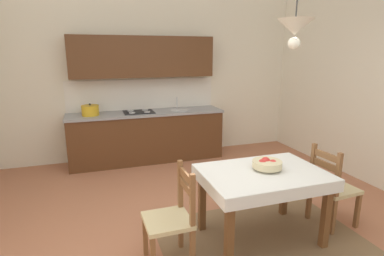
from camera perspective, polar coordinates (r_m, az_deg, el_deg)
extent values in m
cube|color=#AD6B4C|center=(3.58, 3.44, -19.84)|extent=(6.13, 6.47, 0.10)
cube|color=silver|center=(5.86, -7.59, 15.13)|extent=(6.13, 0.12, 4.16)
cube|color=#806243|center=(3.52, 13.16, -19.79)|extent=(2.10, 1.60, 0.01)
cube|color=#56331C|center=(5.66, -8.24, -1.70)|extent=(2.69, 0.60, 0.86)
cube|color=gray|center=(5.55, -8.38, 2.75)|extent=(2.72, 0.63, 0.04)
cube|color=white|center=(5.80, -9.02, 6.15)|extent=(2.69, 0.01, 0.55)
cube|color=#56331C|center=(5.59, -9.00, 12.82)|extent=(2.48, 0.34, 0.70)
cube|color=black|center=(5.53, -7.59, -6.27)|extent=(2.65, 0.02, 0.09)
cylinder|color=silver|center=(5.69, -2.38, 3.31)|extent=(0.34, 0.34, 0.02)
cylinder|color=silver|center=(5.80, -2.78, 4.67)|extent=(0.02, 0.02, 0.22)
cube|color=black|center=(5.53, -9.78, 2.94)|extent=(0.52, 0.42, 0.01)
cylinder|color=silver|center=(5.42, -10.98, 2.78)|extent=(0.11, 0.11, 0.01)
cylinder|color=silver|center=(5.46, -8.27, 2.97)|extent=(0.11, 0.11, 0.01)
cylinder|color=silver|center=(5.61, -11.26, 3.15)|extent=(0.11, 0.11, 0.01)
cylinder|color=silver|center=(5.65, -8.64, 3.33)|extent=(0.11, 0.11, 0.01)
cylinder|color=gold|center=(5.44, -18.22, 3.00)|extent=(0.28, 0.28, 0.15)
cylinder|color=gold|center=(5.43, -18.28, 3.88)|extent=(0.29, 0.29, 0.02)
sphere|color=black|center=(5.42, -18.30, 4.14)|extent=(0.04, 0.04, 0.04)
cube|color=brown|center=(3.25, 12.95, -8.03)|extent=(1.18, 0.82, 0.02)
cube|color=brown|center=(2.92, 6.87, -18.71)|extent=(0.07, 0.07, 0.73)
cube|color=brown|center=(3.46, 23.46, -14.35)|extent=(0.07, 0.07, 0.73)
cube|color=brown|center=(3.48, 1.86, -12.97)|extent=(0.07, 0.07, 0.73)
cube|color=brown|center=(3.94, 16.69, -10.24)|extent=(0.07, 0.07, 0.73)
cube|color=white|center=(3.25, 12.96, -7.81)|extent=(1.24, 0.88, 0.00)
cube|color=white|center=(2.94, 17.39, -11.78)|extent=(1.24, 0.01, 0.12)
cube|color=white|center=(3.62, 9.31, -6.39)|extent=(1.24, 0.01, 0.12)
cube|color=white|center=(3.01, 2.62, -10.49)|extent=(0.01, 0.87, 0.12)
cube|color=white|center=(3.62, 21.38, -7.22)|extent=(0.01, 0.87, 0.12)
cube|color=#D1BC89|center=(3.92, 24.79, -10.06)|extent=(0.45, 0.45, 0.04)
cube|color=brown|center=(4.24, 24.39, -11.52)|extent=(0.05, 0.05, 0.41)
cube|color=brown|center=(4.03, 28.16, -13.28)|extent=(0.05, 0.05, 0.41)
cube|color=brown|center=(3.89, 21.07, -9.26)|extent=(0.05, 0.05, 0.93)
cube|color=brown|center=(3.67, 24.95, -11.10)|extent=(0.05, 0.05, 0.93)
cube|color=brown|center=(3.65, 23.50, -4.70)|extent=(0.05, 0.32, 0.07)
cube|color=brown|center=(3.68, 23.34, -6.26)|extent=(0.05, 0.32, 0.07)
cube|color=#D1BC89|center=(2.96, -4.54, -16.63)|extent=(0.42, 0.42, 0.04)
cube|color=brown|center=(3.20, -8.62, -18.97)|extent=(0.04, 0.04, 0.41)
cube|color=brown|center=(2.84, 0.08, -17.21)|extent=(0.04, 0.04, 0.93)
cube|color=brown|center=(3.14, -2.14, -14.00)|extent=(0.04, 0.04, 0.93)
cube|color=brown|center=(2.82, -1.13, -8.82)|extent=(0.03, 0.32, 0.07)
cube|color=brown|center=(2.87, -1.12, -10.77)|extent=(0.03, 0.32, 0.07)
cylinder|color=beige|center=(3.30, 13.62, -7.24)|extent=(0.17, 0.17, 0.02)
cylinder|color=beige|center=(3.28, 13.66, -6.48)|extent=(0.30, 0.30, 0.07)
sphere|color=red|center=(3.26, 12.83, -6.37)|extent=(0.09, 0.09, 0.09)
sphere|color=red|center=(3.30, 14.67, -6.34)|extent=(0.08, 0.08, 0.08)
sphere|color=red|center=(3.30, 13.40, -6.07)|extent=(0.10, 0.10, 0.10)
cone|color=silver|center=(2.99, 18.47, 17.26)|extent=(0.32, 0.32, 0.14)
sphere|color=white|center=(2.99, 18.26, 14.59)|extent=(0.11, 0.11, 0.11)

